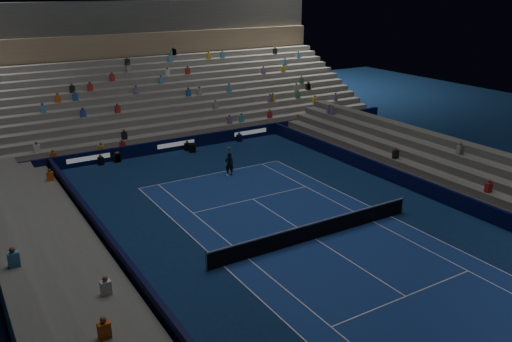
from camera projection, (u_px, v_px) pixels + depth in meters
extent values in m
plane|color=#0C234A|center=(315.00, 239.00, 27.85)|extent=(90.00, 90.00, 0.00)
cube|color=navy|center=(315.00, 239.00, 27.85)|extent=(10.97, 23.77, 0.01)
cube|color=black|center=(175.00, 144.00, 42.55)|extent=(44.00, 0.25, 1.00)
cube|color=black|center=(441.00, 194.00, 32.45)|extent=(0.25, 37.00, 1.00)
cube|color=#080A33|center=(138.00, 282.00, 22.91)|extent=(0.25, 37.00, 1.00)
cube|color=slate|center=(171.00, 144.00, 43.44)|extent=(44.00, 1.00, 0.50)
cube|color=slate|center=(166.00, 139.00, 44.16)|extent=(44.00, 1.00, 1.00)
cube|color=slate|center=(161.00, 133.00, 44.88)|extent=(44.00, 1.00, 1.50)
cube|color=slate|center=(157.00, 128.00, 45.60)|extent=(44.00, 1.00, 2.00)
cube|color=slate|center=(152.00, 122.00, 46.32)|extent=(44.00, 1.00, 2.50)
cube|color=slate|center=(148.00, 117.00, 47.04)|extent=(44.00, 1.00, 3.00)
cube|color=slate|center=(144.00, 112.00, 47.76)|extent=(44.00, 1.00, 3.50)
cube|color=slate|center=(140.00, 108.00, 48.48)|extent=(44.00, 1.00, 4.00)
cube|color=slate|center=(136.00, 103.00, 49.20)|extent=(44.00, 1.00, 4.50)
cube|color=slate|center=(132.00, 98.00, 49.92)|extent=(44.00, 1.00, 5.00)
cube|color=slate|center=(129.00, 94.00, 50.64)|extent=(44.00, 1.00, 5.50)
cube|color=slate|center=(125.00, 90.00, 51.36)|extent=(44.00, 1.00, 6.00)
cube|color=#8B7356|center=(118.00, 46.00, 50.87)|extent=(44.00, 0.60, 2.20)
cube|color=#434341|center=(111.00, 17.00, 51.12)|extent=(44.00, 2.40, 3.00)
cube|color=#60605B|center=(449.00, 195.00, 32.93)|extent=(1.00, 37.00, 0.50)
cube|color=#60605B|center=(460.00, 189.00, 33.33)|extent=(1.00, 37.00, 1.00)
cube|color=#60605B|center=(471.00, 182.00, 33.74)|extent=(1.00, 37.00, 1.50)
cube|color=#60605B|center=(481.00, 176.00, 34.15)|extent=(1.00, 37.00, 2.00)
cube|color=#60605B|center=(492.00, 169.00, 34.56)|extent=(1.00, 37.00, 2.50)
cube|color=#61615C|center=(121.00, 292.00, 22.60)|extent=(1.00, 37.00, 0.50)
cube|color=#61615C|center=(97.00, 294.00, 22.03)|extent=(1.00, 37.00, 1.00)
cube|color=#61615C|center=(72.00, 295.00, 21.45)|extent=(1.00, 37.00, 1.50)
cube|color=#61615C|center=(45.00, 297.00, 20.88)|extent=(1.00, 37.00, 2.00)
cube|color=#61615C|center=(17.00, 299.00, 20.30)|extent=(1.00, 37.00, 2.50)
cylinder|color=#B2B2B7|center=(206.00, 261.00, 24.52)|extent=(0.10, 0.10, 1.10)
cylinder|color=#B2B2B7|center=(402.00, 204.00, 30.81)|extent=(0.10, 0.10, 1.10)
cube|color=black|center=(315.00, 231.00, 27.70)|extent=(12.80, 0.03, 0.90)
cube|color=white|center=(316.00, 223.00, 27.53)|extent=(12.80, 0.04, 0.08)
imported|color=black|center=(229.00, 164.00, 36.86)|extent=(0.70, 0.57, 1.66)
cube|color=black|center=(192.00, 148.00, 42.22)|extent=(0.67, 0.75, 0.68)
cylinder|color=black|center=(195.00, 147.00, 41.76)|extent=(0.26, 0.38, 0.16)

